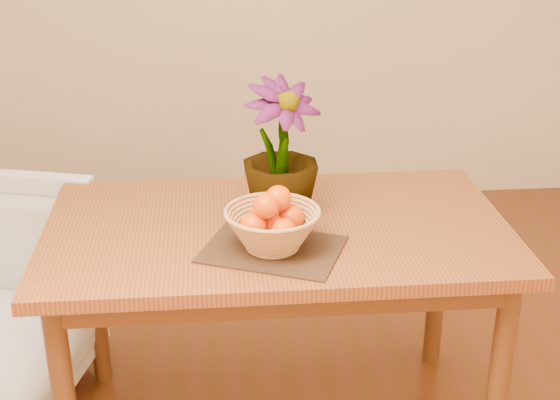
{
  "coord_description": "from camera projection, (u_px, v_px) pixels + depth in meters",
  "views": [
    {
      "loc": [
        -0.18,
        -1.83,
        1.75
      ],
      "look_at": [
        -0.0,
        0.19,
        0.88
      ],
      "focal_mm": 50.0,
      "sensor_mm": 36.0,
      "label": 1
    }
  ],
  "objects": [
    {
      "name": "potted_plant",
      "position": [
        280.0,
        150.0,
        2.34
      ],
      "size": [
        0.32,
        0.32,
        0.43
      ],
      "primitive_type": "imported",
      "rotation": [
        0.0,
        0.0,
        0.49
      ],
      "color": "#163E11",
      "rests_on": "table"
    },
    {
      "name": "placemat",
      "position": [
        272.0,
        249.0,
        2.2
      ],
      "size": [
        0.46,
        0.41,
        0.01
      ],
      "primitive_type": "cube",
      "rotation": [
        0.0,
        0.0,
        -0.39
      ],
      "color": "#331E12",
      "rests_on": "table"
    },
    {
      "name": "wicker_basket",
      "position": [
        272.0,
        231.0,
        2.18
      ],
      "size": [
        0.27,
        0.27,
        0.11
      ],
      "color": "tan",
      "rests_on": "placemat"
    },
    {
      "name": "orange_pile",
      "position": [
        272.0,
        216.0,
        2.16
      ],
      "size": [
        0.18,
        0.18,
        0.13
      ],
      "rotation": [
        0.0,
        0.0,
        -0.16
      ],
      "color": "#DD5A03",
      "rests_on": "wicker_basket"
    },
    {
      "name": "table",
      "position": [
        277.0,
        250.0,
        2.39
      ],
      "size": [
        1.4,
        0.8,
        0.75
      ],
      "color": "brown",
      "rests_on": "floor"
    }
  ]
}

